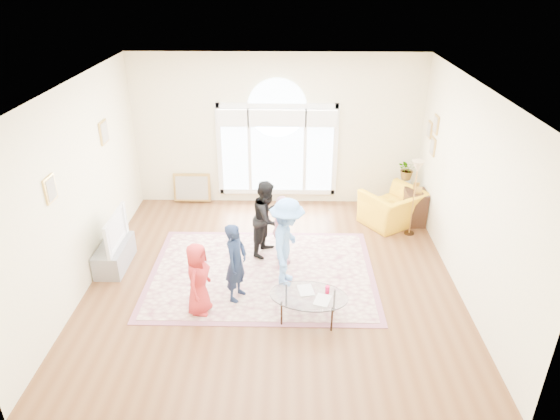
{
  "coord_description": "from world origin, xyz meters",
  "views": [
    {
      "loc": [
        0.26,
        -7.0,
        4.76
      ],
      "look_at": [
        0.11,
        0.3,
        1.12
      ],
      "focal_mm": 32.0,
      "sensor_mm": 36.0,
      "label": 1
    }
  ],
  "objects_px": {
    "area_rug": "(262,273)",
    "armchair": "(393,208)",
    "television": "(111,230)",
    "tv_console": "(115,255)",
    "coffee_table": "(309,296)"
  },
  "relations": [
    {
      "from": "area_rug",
      "to": "tv_console",
      "type": "distance_m",
      "value": 2.57
    },
    {
      "from": "tv_console",
      "to": "coffee_table",
      "type": "bearing_deg",
      "value": -22.57
    },
    {
      "from": "television",
      "to": "coffee_table",
      "type": "xyz_separation_m",
      "value": [
        3.3,
        -1.37,
        -0.31
      ]
    },
    {
      "from": "tv_console",
      "to": "coffee_table",
      "type": "relative_size",
      "value": 0.81
    },
    {
      "from": "area_rug",
      "to": "television",
      "type": "relative_size",
      "value": 3.55
    },
    {
      "from": "armchair",
      "to": "tv_console",
      "type": "bearing_deg",
      "value": -16.13
    },
    {
      "from": "area_rug",
      "to": "armchair",
      "type": "xyz_separation_m",
      "value": [
        2.53,
        1.85,
        0.35
      ]
    },
    {
      "from": "armchair",
      "to": "television",
      "type": "bearing_deg",
      "value": -16.11
    },
    {
      "from": "area_rug",
      "to": "armchair",
      "type": "relative_size",
      "value": 3.28
    },
    {
      "from": "area_rug",
      "to": "armchair",
      "type": "distance_m",
      "value": 3.15
    },
    {
      "from": "television",
      "to": "tv_console",
      "type": "bearing_deg",
      "value": 180.0
    },
    {
      "from": "area_rug",
      "to": "television",
      "type": "distance_m",
      "value": 2.65
    },
    {
      "from": "television",
      "to": "coffee_table",
      "type": "relative_size",
      "value": 0.82
    },
    {
      "from": "coffee_table",
      "to": "armchair",
      "type": "xyz_separation_m",
      "value": [
        1.78,
        3.04,
        -0.04
      ]
    },
    {
      "from": "area_rug",
      "to": "coffee_table",
      "type": "xyz_separation_m",
      "value": [
        0.75,
        -1.19,
        0.39
      ]
    }
  ]
}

